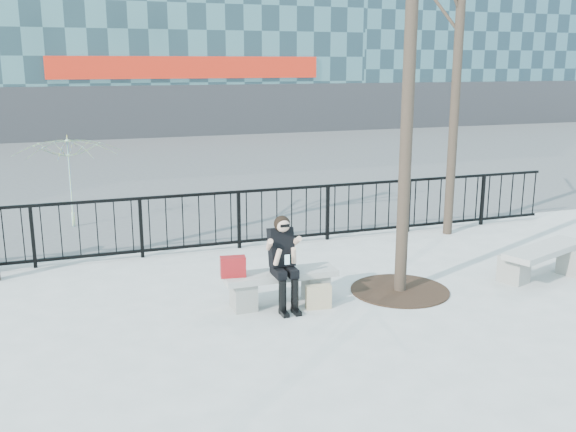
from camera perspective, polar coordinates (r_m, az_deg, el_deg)
name	(u,v)px	position (r m, az deg, el deg)	size (l,w,h in m)	color
ground	(280,304)	(9.39, -0.68, -7.82)	(120.00, 120.00, 0.00)	#9A9995
street_surface	(146,160)	(23.70, -12.48, 4.89)	(60.00, 23.00, 0.01)	#474747
railing	(228,220)	(11.97, -5.31, -0.38)	(14.00, 0.06, 1.10)	black
tree_grate	(400,290)	(10.03, 9.90, -6.52)	(1.50, 1.50, 0.02)	black
bench_main	(280,284)	(9.28, -0.69, -6.08)	(1.65, 0.46, 0.49)	slate
bench_second	(544,259)	(11.17, 21.84, -3.56)	(1.77, 0.49, 0.52)	slate
seated_woman	(284,263)	(9.02, -0.37, -4.20)	(0.50, 0.64, 1.34)	black
handbag	(233,267)	(9.01, -4.92, -4.51)	(0.35, 0.17, 0.29)	maroon
shopping_bag	(318,297)	(9.18, 2.72, -7.19)	(0.36, 0.13, 0.34)	#CAB68F
vendor_umbrella	(70,182)	(14.16, -18.79, 2.88)	(2.14, 2.18, 1.96)	#F4F636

